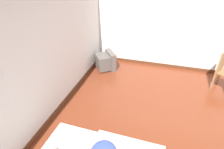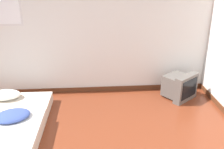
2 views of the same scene
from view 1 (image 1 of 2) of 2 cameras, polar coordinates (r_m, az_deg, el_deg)
name	(u,v)px [view 1 (image 1 of 2)]	position (r m, az deg, el deg)	size (l,w,h in m)	color
wall_back	(29,60)	(2.81, -25.52, 4.26)	(8.10, 0.08, 2.60)	silver
wall_right	(191,23)	(4.90, 24.47, 15.13)	(0.08, 7.24, 2.60)	silver
crt_tv	(106,61)	(4.86, -1.98, 4.37)	(0.67, 0.66, 0.49)	#56514C
wooden_chair	(224,68)	(4.64, 32.74, 1.69)	(0.53, 0.53, 0.91)	olive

